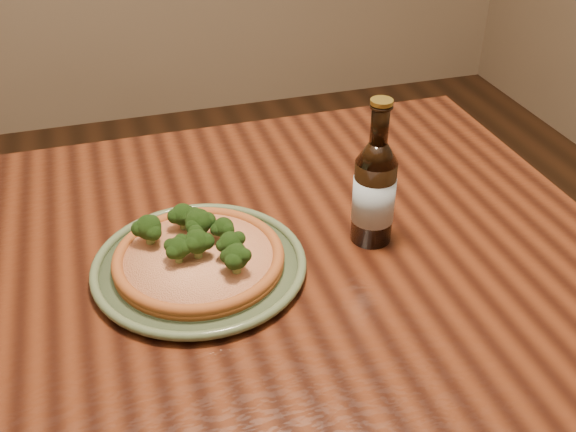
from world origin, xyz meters
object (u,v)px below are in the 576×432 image
object	(u,v)px
plate	(199,265)
beer_bottle	(374,191)
table	(107,330)
pizza	(199,255)

from	to	relation	value
plate	beer_bottle	bearing A→B (deg)	0.80
plate	beer_bottle	size ratio (longest dim) A/B	1.34
table	plate	world-z (taller)	plate
beer_bottle	plate	bearing A→B (deg)	178.23
plate	pizza	xyz separation A→B (m)	(0.00, 0.00, 0.02)
pizza	beer_bottle	distance (m)	0.28
table	pizza	xyz separation A→B (m)	(0.15, -0.01, 0.12)
pizza	beer_bottle	bearing A→B (deg)	0.33
table	beer_bottle	distance (m)	0.46
beer_bottle	table	bearing A→B (deg)	175.97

